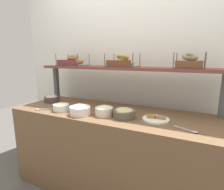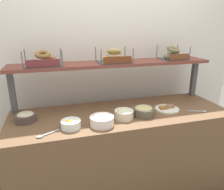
{
  "view_description": "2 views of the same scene",
  "coord_description": "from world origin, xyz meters",
  "px_view_note": "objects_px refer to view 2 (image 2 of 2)",
  "views": [
    {
      "loc": [
        0.73,
        -1.53,
        1.38
      ],
      "look_at": [
        -0.04,
        0.09,
        1.0
      ],
      "focal_mm": 28.64,
      "sensor_mm": 36.0,
      "label": 1
    },
    {
      "loc": [
        -0.6,
        -1.74,
        1.62
      ],
      "look_at": [
        -0.09,
        0.01,
        1.03
      ],
      "focal_mm": 34.26,
      "sensor_mm": 36.0,
      "label": 2
    }
  ],
  "objects_px": {
    "bowl_fruit_salad": "(71,124)",
    "bagel_basket_cinnamon_raisin": "(43,61)",
    "serving_plate_white": "(167,109)",
    "bowl_hummus": "(144,111)",
    "bowl_potato_salad": "(124,113)",
    "bowl_scallion_spread": "(102,120)",
    "serving_spoon_by_edge": "(200,111)",
    "bagel_basket_poppy": "(173,55)",
    "bowl_tuna_salad": "(26,117)",
    "serving_spoon_near_plate": "(45,135)",
    "bagel_basket_sesame": "(114,57)"
  },
  "relations": [
    {
      "from": "bowl_scallion_spread",
      "to": "serving_plate_white",
      "type": "xyz_separation_m",
      "value": [
        0.68,
        0.15,
        -0.04
      ]
    },
    {
      "from": "bowl_potato_salad",
      "to": "bagel_basket_cinnamon_raisin",
      "type": "distance_m",
      "value": 0.86
    },
    {
      "from": "bowl_tuna_salad",
      "to": "serving_plate_white",
      "type": "distance_m",
      "value": 1.28
    },
    {
      "from": "bowl_fruit_salad",
      "to": "bowl_hummus",
      "type": "distance_m",
      "value": 0.66
    },
    {
      "from": "bagel_basket_poppy",
      "to": "bowl_potato_salad",
      "type": "bearing_deg",
      "value": -149.65
    },
    {
      "from": "bowl_fruit_salad",
      "to": "bagel_basket_cinnamon_raisin",
      "type": "bearing_deg",
      "value": 111.41
    },
    {
      "from": "serving_spoon_near_plate",
      "to": "serving_plate_white",
      "type": "bearing_deg",
      "value": 10.25
    },
    {
      "from": "bowl_scallion_spread",
      "to": "bowl_hummus",
      "type": "xyz_separation_m",
      "value": [
        0.41,
        0.1,
        -0.0
      ]
    },
    {
      "from": "serving_spoon_by_edge",
      "to": "bagel_basket_poppy",
      "type": "relative_size",
      "value": 0.65
    },
    {
      "from": "bowl_potato_salad",
      "to": "serving_spoon_near_plate",
      "type": "bearing_deg",
      "value": -169.04
    },
    {
      "from": "bowl_fruit_salad",
      "to": "bowl_potato_salad",
      "type": "xyz_separation_m",
      "value": [
        0.46,
        0.06,
        0.01
      ]
    },
    {
      "from": "bowl_tuna_salad",
      "to": "bowl_hummus",
      "type": "height_order",
      "value": "bowl_hummus"
    },
    {
      "from": "bowl_potato_salad",
      "to": "serving_plate_white",
      "type": "relative_size",
      "value": 0.73
    },
    {
      "from": "bowl_fruit_salad",
      "to": "serving_spoon_by_edge",
      "type": "distance_m",
      "value": 1.2
    },
    {
      "from": "serving_spoon_by_edge",
      "to": "bowl_potato_salad",
      "type": "bearing_deg",
      "value": 175.28
    },
    {
      "from": "bowl_hummus",
      "to": "bagel_basket_poppy",
      "type": "height_order",
      "value": "bagel_basket_poppy"
    },
    {
      "from": "bowl_potato_salad",
      "to": "serving_spoon_by_edge",
      "type": "relative_size",
      "value": 0.96
    },
    {
      "from": "bowl_potato_salad",
      "to": "bowl_tuna_salad",
      "type": "bearing_deg",
      "value": 167.79
    },
    {
      "from": "bowl_fruit_salad",
      "to": "bagel_basket_poppy",
      "type": "xyz_separation_m",
      "value": [
        1.14,
        0.45,
        0.44
      ]
    },
    {
      "from": "bagel_basket_poppy",
      "to": "bowl_fruit_salad",
      "type": "bearing_deg",
      "value": -158.37
    },
    {
      "from": "serving_spoon_near_plate",
      "to": "bagel_basket_poppy",
      "type": "relative_size",
      "value": 0.62
    },
    {
      "from": "bowl_tuna_salad",
      "to": "bagel_basket_poppy",
      "type": "bearing_deg",
      "value": 8.35
    },
    {
      "from": "bowl_fruit_salad",
      "to": "serving_plate_white",
      "type": "bearing_deg",
      "value": 8.09
    },
    {
      "from": "bowl_scallion_spread",
      "to": "bagel_basket_cinnamon_raisin",
      "type": "relative_size",
      "value": 0.59
    },
    {
      "from": "bowl_hummus",
      "to": "bowl_tuna_salad",
      "type": "bearing_deg",
      "value": 171.15
    },
    {
      "from": "serving_plate_white",
      "to": "serving_spoon_by_edge",
      "type": "distance_m",
      "value": 0.3
    },
    {
      "from": "bowl_tuna_salad",
      "to": "bowl_hummus",
      "type": "distance_m",
      "value": 1.02
    },
    {
      "from": "serving_plate_white",
      "to": "bowl_hummus",
      "type": "bearing_deg",
      "value": -168.32
    },
    {
      "from": "bowl_tuna_salad",
      "to": "serving_spoon_near_plate",
      "type": "xyz_separation_m",
      "value": [
        0.15,
        -0.3,
        -0.03
      ]
    },
    {
      "from": "serving_spoon_by_edge",
      "to": "bagel_basket_poppy",
      "type": "xyz_separation_m",
      "value": [
        -0.06,
        0.46,
        0.47
      ]
    },
    {
      "from": "bowl_scallion_spread",
      "to": "bagel_basket_sesame",
      "type": "bearing_deg",
      "value": 62.73
    },
    {
      "from": "serving_spoon_by_edge",
      "to": "bowl_scallion_spread",
      "type": "bearing_deg",
      "value": -179.08
    },
    {
      "from": "bagel_basket_sesame",
      "to": "bowl_scallion_spread",
      "type": "bearing_deg",
      "value": -117.27
    },
    {
      "from": "serving_spoon_by_edge",
      "to": "bowl_tuna_salad",
      "type": "bearing_deg",
      "value": 171.31
    },
    {
      "from": "serving_spoon_near_plate",
      "to": "bagel_basket_sesame",
      "type": "distance_m",
      "value": 0.97
    },
    {
      "from": "serving_spoon_by_edge",
      "to": "bagel_basket_poppy",
      "type": "bearing_deg",
      "value": 97.63
    },
    {
      "from": "bowl_potato_salad",
      "to": "serving_spoon_by_edge",
      "type": "height_order",
      "value": "bowl_potato_salad"
    },
    {
      "from": "bowl_fruit_salad",
      "to": "bowl_tuna_salad",
      "type": "bearing_deg",
      "value": 146.44
    },
    {
      "from": "bowl_fruit_salad",
      "to": "bagel_basket_cinnamon_raisin",
      "type": "distance_m",
      "value": 0.65
    },
    {
      "from": "bowl_fruit_salad",
      "to": "bowl_scallion_spread",
      "type": "bearing_deg",
      "value": -4.52
    },
    {
      "from": "bowl_hummus",
      "to": "serving_spoon_by_edge",
      "type": "xyz_separation_m",
      "value": [
        0.54,
        -0.08,
        -0.04
      ]
    },
    {
      "from": "serving_plate_white",
      "to": "serving_spoon_by_edge",
      "type": "height_order",
      "value": "serving_plate_white"
    },
    {
      "from": "serving_spoon_near_plate",
      "to": "bowl_tuna_salad",
      "type": "bearing_deg",
      "value": 116.49
    },
    {
      "from": "bowl_fruit_salad",
      "to": "bowl_potato_salad",
      "type": "height_order",
      "value": "bowl_potato_salad"
    },
    {
      "from": "bagel_basket_cinnamon_raisin",
      "to": "serving_plate_white",
      "type": "bearing_deg",
      "value": -15.63
    },
    {
      "from": "bowl_tuna_salad",
      "to": "bagel_basket_poppy",
      "type": "distance_m",
      "value": 1.57
    },
    {
      "from": "bagel_basket_cinnamon_raisin",
      "to": "bagel_basket_sesame",
      "type": "height_order",
      "value": "bagel_basket_sesame"
    },
    {
      "from": "bowl_fruit_salad",
      "to": "bowl_potato_salad",
      "type": "distance_m",
      "value": 0.47
    },
    {
      "from": "bowl_tuna_salad",
      "to": "bagel_basket_cinnamon_raisin",
      "type": "xyz_separation_m",
      "value": [
        0.18,
        0.21,
        0.43
      ]
    },
    {
      "from": "bagel_basket_cinnamon_raisin",
      "to": "bagel_basket_sesame",
      "type": "distance_m",
      "value": 0.65
    }
  ]
}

